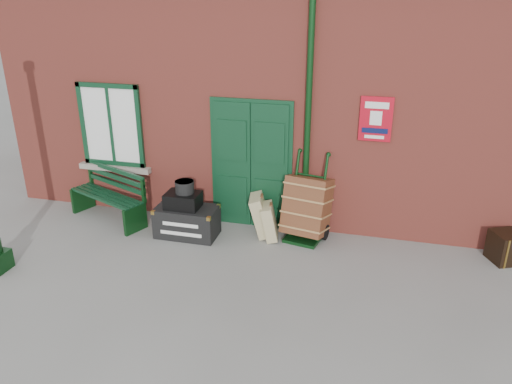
% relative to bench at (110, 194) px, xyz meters
% --- Properties ---
extents(ground, '(80.00, 80.00, 0.00)m').
position_rel_bench_xyz_m(ground, '(2.83, -1.05, -0.49)').
color(ground, gray).
rests_on(ground, ground).
extents(station_building, '(10.30, 4.30, 4.36)m').
position_rel_bench_xyz_m(station_building, '(2.83, 2.45, 1.67)').
color(station_building, '#B04638').
rests_on(station_building, ground).
extents(bench, '(1.64, 1.07, 0.98)m').
position_rel_bench_xyz_m(bench, '(0.00, 0.00, 0.00)').
color(bench, '#0E351E').
rests_on(bench, ground).
extents(houdini_trunk, '(1.04, 0.57, 0.52)m').
position_rel_bench_xyz_m(houdini_trunk, '(1.58, -0.27, -0.23)').
color(houdini_trunk, black).
rests_on(houdini_trunk, ground).
extents(strongbox, '(0.57, 0.42, 0.26)m').
position_rel_bench_xyz_m(strongbox, '(1.53, -0.27, 0.15)').
color(strongbox, black).
rests_on(strongbox, houdini_trunk).
extents(hatbox, '(0.31, 0.31, 0.21)m').
position_rel_bench_xyz_m(hatbox, '(1.56, -0.24, 0.39)').
color(hatbox, black).
rests_on(hatbox, strongbox).
extents(suitcase_back, '(0.46, 0.56, 0.72)m').
position_rel_bench_xyz_m(suitcase_back, '(2.79, 0.07, -0.13)').
color(suitcase_back, tan).
rests_on(suitcase_back, ground).
extents(suitcase_front, '(0.37, 0.49, 0.62)m').
position_rel_bench_xyz_m(suitcase_front, '(2.97, -0.03, -0.18)').
color(suitcase_front, tan).
rests_on(suitcase_front, ground).
extents(porter_trolley, '(0.83, 0.88, 1.44)m').
position_rel_bench_xyz_m(porter_trolley, '(3.56, 0.18, 0.07)').
color(porter_trolley, black).
rests_on(porter_trolley, ground).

